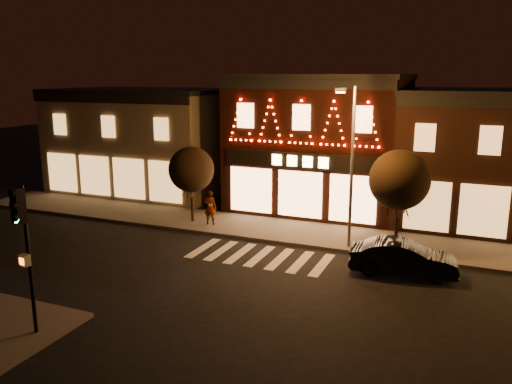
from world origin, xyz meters
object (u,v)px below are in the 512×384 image
Objects in this scene: traffic_signal_near at (23,232)px; dark_sedan at (403,258)px; pedestrian at (210,208)px; streetlamp_mid at (350,155)px.

traffic_signal_near is 1.09× the size of dark_sedan.
pedestrian is at bearing 67.27° from dark_sedan.
dark_sedan is (2.88, -2.12, -3.90)m from streetlamp_mid.
streetlamp_mid reaches higher than pedestrian.
traffic_signal_near is 14.72m from dark_sedan.
pedestrian is at bearing 161.35° from streetlamp_mid.
streetlamp_mid is (7.33, 12.34, 1.06)m from traffic_signal_near.
dark_sedan is 2.33× the size of pedestrian.
dark_sedan is (10.21, 10.22, -2.84)m from traffic_signal_near.
pedestrian reaches higher than dark_sedan.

